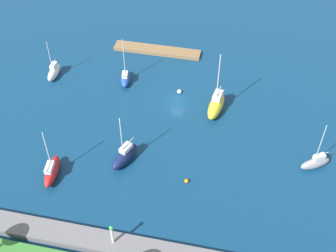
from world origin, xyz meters
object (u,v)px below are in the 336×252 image
(sailboat_yellow_lone_south, at_px, (216,105))
(mooring_buoy_orange, at_px, (186,181))
(sailboat_gray_inner_mooring, at_px, (315,163))
(sailboat_navy_center_basin, at_px, (125,156))
(sailboat_blue_near_pier, at_px, (125,78))
(harbor_beacon, at_px, (112,233))
(sailboat_red_far_north, at_px, (52,171))
(pier_dock, at_px, (157,50))
(sailboat_white_lone_north, at_px, (54,72))
(mooring_buoy_white, at_px, (179,92))

(sailboat_yellow_lone_south, distance_m, mooring_buoy_orange, 17.29)
(sailboat_gray_inner_mooring, bearing_deg, sailboat_navy_center_basin, -21.12)
(sailboat_blue_near_pier, bearing_deg, mooring_buoy_orange, -155.10)
(harbor_beacon, relative_size, sailboat_gray_inner_mooring, 0.40)
(sailboat_red_far_north, xyz_separation_m, sailboat_navy_center_basin, (-10.18, -5.30, 0.06))
(sailboat_navy_center_basin, height_order, mooring_buoy_orange, sailboat_navy_center_basin)
(pier_dock, height_order, sailboat_white_lone_north, sailboat_white_lone_north)
(sailboat_navy_center_basin, distance_m, sailboat_gray_inner_mooring, 30.17)
(pier_dock, bearing_deg, sailboat_yellow_lone_south, 132.38)
(sailboat_gray_inner_mooring, bearing_deg, mooring_buoy_orange, -10.18)
(sailboat_gray_inner_mooring, height_order, mooring_buoy_white, sailboat_gray_inner_mooring)
(pier_dock, bearing_deg, mooring_buoy_orange, 110.42)
(sailboat_navy_center_basin, xyz_separation_m, sailboat_gray_inner_mooring, (-29.74, -5.07, -0.19))
(pier_dock, relative_size, sailboat_navy_center_basin, 1.87)
(sailboat_gray_inner_mooring, relative_size, mooring_buoy_white, 11.45)
(sailboat_red_far_north, relative_size, sailboat_white_lone_north, 1.13)
(sailboat_navy_center_basin, height_order, sailboat_white_lone_north, sailboat_navy_center_basin)
(sailboat_red_far_north, height_order, sailboat_gray_inner_mooring, sailboat_gray_inner_mooring)
(sailboat_navy_center_basin, bearing_deg, harbor_beacon, 30.27)
(sailboat_yellow_lone_south, xyz_separation_m, sailboat_red_far_north, (22.82, 20.22, -0.32))
(sailboat_navy_center_basin, bearing_deg, sailboat_white_lone_north, -113.12)
(sailboat_blue_near_pier, bearing_deg, sailboat_gray_inner_mooring, -123.68)
(sailboat_red_far_north, bearing_deg, sailboat_gray_inner_mooring, -82.80)
(harbor_beacon, bearing_deg, sailboat_white_lone_north, -56.28)
(harbor_beacon, bearing_deg, sailboat_red_far_north, -37.37)
(sailboat_yellow_lone_south, bearing_deg, sailboat_red_far_north, -40.16)
(pier_dock, height_order, sailboat_gray_inner_mooring, sailboat_gray_inner_mooring)
(pier_dock, xyz_separation_m, sailboat_white_lone_north, (17.81, 12.39, 0.77))
(sailboat_navy_center_basin, relative_size, mooring_buoy_orange, 14.15)
(sailboat_yellow_lone_south, relative_size, mooring_buoy_orange, 18.30)
(sailboat_red_far_north, relative_size, sailboat_blue_near_pier, 0.98)
(pier_dock, xyz_separation_m, sailboat_red_far_north, (8.33, 36.10, 0.87))
(harbor_beacon, distance_m, sailboat_navy_center_basin, 15.56)
(sailboat_navy_center_basin, bearing_deg, sailboat_red_far_north, -42.49)
(sailboat_white_lone_north, distance_m, mooring_buoy_white, 24.94)
(sailboat_white_lone_north, bearing_deg, sailboat_blue_near_pier, 94.05)
(pier_dock, distance_m, sailboat_red_far_north, 37.06)
(mooring_buoy_orange, bearing_deg, sailboat_navy_center_basin, -11.88)
(pier_dock, distance_m, mooring_buoy_orange, 35.20)
(sailboat_yellow_lone_south, bearing_deg, pier_dock, -129.31)
(sailboat_navy_center_basin, distance_m, mooring_buoy_white, 19.25)
(pier_dock, xyz_separation_m, mooring_buoy_orange, (-12.28, 32.99, -0.02))
(sailboat_blue_near_pier, relative_size, sailboat_navy_center_basin, 0.97)
(mooring_buoy_white, bearing_deg, sailboat_white_lone_north, 0.22)
(sailboat_red_far_north, height_order, mooring_buoy_orange, sailboat_red_far_north)
(sailboat_yellow_lone_south, xyz_separation_m, sailboat_white_lone_north, (32.30, -3.49, -0.42))
(sailboat_navy_center_basin, height_order, sailboat_gray_inner_mooring, sailboat_navy_center_basin)
(sailboat_navy_center_basin, bearing_deg, sailboat_blue_near_pier, -144.27)
(sailboat_red_far_north, xyz_separation_m, mooring_buoy_orange, (-20.61, -3.11, -0.89))
(sailboat_yellow_lone_south, bearing_deg, mooring_buoy_white, -107.63)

